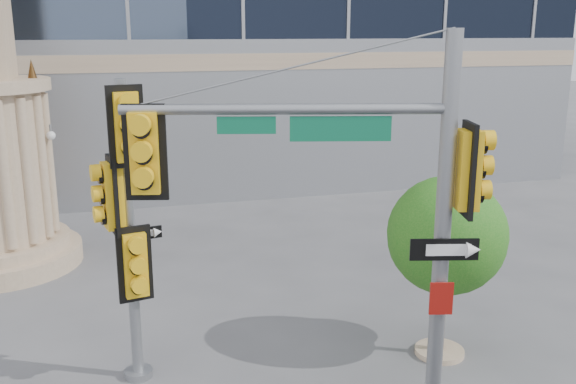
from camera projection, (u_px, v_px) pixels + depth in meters
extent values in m
cylinder|color=tan|center=(0.00, 256.00, 17.76)|extent=(4.40, 4.40, 0.50)
cone|color=#472D14|center=(32.00, 68.00, 16.84)|extent=(0.24, 0.24, 0.50)
cylinder|color=slate|center=(441.00, 257.00, 9.20)|extent=(0.23, 0.23, 6.37)
cylinder|color=slate|center=(286.00, 109.00, 8.62)|extent=(4.37, 1.21, 0.15)
cube|color=#0C6843|center=(341.00, 129.00, 8.68)|extent=(1.35, 0.37, 0.34)
cube|color=yellow|center=(145.00, 153.00, 8.72)|extent=(0.64, 0.43, 1.33)
cube|color=yellow|center=(468.00, 170.00, 8.89)|extent=(0.43, 0.64, 1.33)
cube|color=black|center=(444.00, 250.00, 9.02)|extent=(0.96, 0.27, 0.32)
cube|color=maroon|center=(441.00, 299.00, 9.20)|extent=(0.34, 0.11, 0.49)
cylinder|color=slate|center=(139.00, 373.00, 12.08)|extent=(0.53, 0.53, 0.13)
cylinder|color=slate|center=(130.00, 236.00, 11.41)|extent=(0.20, 0.20, 5.55)
cube|color=yellow|center=(126.00, 127.00, 10.71)|extent=(0.66, 0.43, 1.39)
cube|color=yellow|center=(113.00, 196.00, 11.11)|extent=(0.43, 0.66, 1.39)
cube|color=yellow|center=(135.00, 264.00, 11.31)|extent=(0.66, 0.43, 1.39)
cube|color=black|center=(143.00, 234.00, 11.37)|extent=(0.68, 0.17, 0.22)
cylinder|color=tan|center=(439.00, 351.00, 12.92)|extent=(0.98, 0.98, 0.11)
cylinder|color=#382314|center=(442.00, 309.00, 12.69)|extent=(0.15, 0.15, 1.97)
sphere|color=#176116|center=(447.00, 235.00, 12.31)|extent=(2.30, 2.30, 2.30)
sphere|color=#176116|center=(461.00, 245.00, 12.77)|extent=(1.42, 1.42, 1.42)
sphere|color=#176116|center=(435.00, 255.00, 12.02)|extent=(1.20, 1.20, 1.20)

